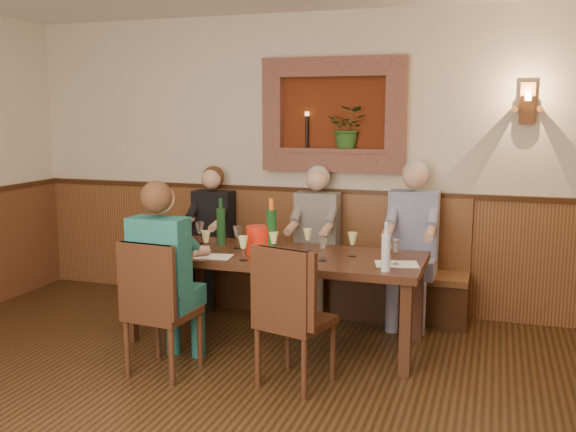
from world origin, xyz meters
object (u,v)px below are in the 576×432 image
object	(u,v)px
bench	(307,275)
dining_table	(274,262)
chair_near_right	(294,344)
person_bench_mid	(315,253)
chair_near_left	(162,334)
person_bench_left	(210,248)
person_bench_right	(411,257)
wine_bottle_green_b	(221,226)
person_chair_front	(167,292)
spittoon_bucket	(258,240)
wine_bottle_green_a	(271,231)
water_bottle	(386,252)

from	to	relation	value
bench	dining_table	bearing A→B (deg)	-90.00
chair_near_right	person_bench_mid	world-z (taller)	person_bench_mid
dining_table	person_bench_mid	xyz separation A→B (m)	(0.10, 0.84, -0.10)
chair_near_left	person_bench_left	xyz separation A→B (m)	(-0.40, 1.70, 0.27)
person_bench_right	wine_bottle_green_b	xyz separation A→B (m)	(-1.54, -0.67, 0.31)
person_bench_mid	person_chair_front	world-z (taller)	person_chair_front
person_bench_left	person_chair_front	size ratio (longest dim) A/B	0.96
chair_near_left	spittoon_bucket	xyz separation A→B (m)	(0.45, 0.79, 0.57)
person_bench_mid	wine_bottle_green_a	size ratio (longest dim) A/B	3.07
person_bench_left	water_bottle	world-z (taller)	person_bench_left
wine_bottle_green_a	chair_near_left	bearing A→B (deg)	-125.01
person_bench_left	person_bench_mid	xyz separation A→B (m)	(1.07, -0.00, 0.02)
dining_table	person_bench_right	distance (m)	1.30
person_bench_mid	wine_bottle_green_a	world-z (taller)	person_bench_mid
person_bench_left	chair_near_right	bearing A→B (deg)	-49.34
chair_near_left	dining_table	bearing A→B (deg)	62.15
bench	water_bottle	bearing A→B (deg)	-52.81
bench	person_chair_front	size ratio (longest dim) A/B	2.13
wine_bottle_green_b	spittoon_bucket	bearing A→B (deg)	-28.65
dining_table	person_bench_right	world-z (taller)	person_bench_right
person_chair_front	person_bench_left	bearing A→B (deg)	103.93
bench	chair_near_left	bearing A→B (deg)	-107.33
wine_bottle_green_b	water_bottle	world-z (taller)	wine_bottle_green_b
person_chair_front	wine_bottle_green_b	world-z (taller)	person_chair_front
person_bench_left	person_bench_mid	distance (m)	1.07
person_bench_left	person_bench_right	distance (m)	1.96
spittoon_bucket	dining_table	bearing A→B (deg)	32.66
person_chair_front	bench	bearing A→B (deg)	71.96
dining_table	chair_near_left	world-z (taller)	chair_near_left
chair_near_left	person_bench_mid	size ratio (longest dim) A/B	0.72
wine_bottle_green_b	bench	bearing A→B (deg)	55.24
person_bench_left	water_bottle	bearing A→B (deg)	-31.12
person_bench_left	person_bench_mid	size ratio (longest dim) A/B	0.98
bench	spittoon_bucket	world-z (taller)	bench
dining_table	person_bench_left	distance (m)	1.28
chair_near_right	wine_bottle_green_b	xyz separation A→B (m)	(-0.95, 0.91, 0.62)
wine_bottle_green_a	chair_near_right	bearing A→B (deg)	-59.39
spittoon_bucket	person_bench_left	bearing A→B (deg)	132.98
person_chair_front	chair_near_right	bearing A→B (deg)	1.56
spittoon_bucket	wine_bottle_green_b	world-z (taller)	wine_bottle_green_b
chair_near_right	wine_bottle_green_b	size ratio (longest dim) A/B	2.49
chair_near_right	person_bench_mid	distance (m)	1.64
bench	person_bench_mid	bearing A→B (deg)	-45.18
dining_table	chair_near_right	xyz separation A→B (m)	(0.41, -0.75, -0.38)
person_bench_left	wine_bottle_green_b	distance (m)	0.87
person_chair_front	wine_bottle_green_a	world-z (taller)	person_chair_front
wine_bottle_green_a	spittoon_bucket	bearing A→B (deg)	-174.26
spittoon_bucket	wine_bottle_green_a	distance (m)	0.13
chair_near_right	chair_near_left	bearing A→B (deg)	-158.20
wine_bottle_green_b	water_bottle	size ratio (longest dim) A/B	1.12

